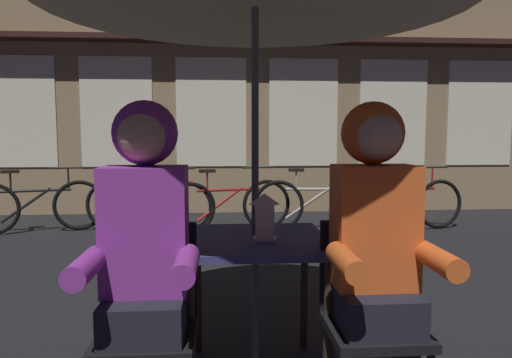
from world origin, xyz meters
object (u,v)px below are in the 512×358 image
(bicycle_second, at_px, (148,205))
(bicycle_third, at_px, (229,205))
(cafe_table, at_px, (255,257))
(bicycle_fifth, at_px, (405,204))
(person_right_hooded, at_px, (376,233))
(bicycle_fourth, at_px, (317,204))
(chair_right, at_px, (370,310))
(person_left_hooded, at_px, (144,237))
(chair_left, at_px, (149,316))
(bicycle_nearest, at_px, (36,206))
(lantern, at_px, (264,215))

(bicycle_second, bearing_deg, bicycle_third, -3.86)
(cafe_table, xyz_separation_m, bicycle_fifth, (2.21, 3.54, -0.29))
(person_right_hooded, bearing_deg, bicycle_fourth, 81.63)
(chair_right, distance_m, person_left_hooded, 1.03)
(chair_left, xyz_separation_m, bicycle_fifth, (2.69, 3.90, -0.14))
(bicycle_nearest, bearing_deg, chair_right, -53.66)
(cafe_table, height_order, chair_right, chair_right)
(cafe_table, bearing_deg, chair_left, -142.45)
(cafe_table, relative_size, chair_left, 0.85)
(person_left_hooded, height_order, bicycle_second, person_left_hooded)
(bicycle_nearest, bearing_deg, bicycle_fifth, -2.33)
(cafe_table, xyz_separation_m, chair_left, (-0.48, -0.37, -0.15))
(bicycle_nearest, distance_m, bicycle_fourth, 3.61)
(bicycle_third, xyz_separation_m, bicycle_fourth, (1.16, -0.01, 0.00))
(cafe_table, xyz_separation_m, bicycle_nearest, (-2.53, 3.73, -0.29))
(person_left_hooded, bearing_deg, lantern, 35.41)
(chair_left, distance_m, bicycle_nearest, 4.59)
(person_left_hooded, bearing_deg, cafe_table, 41.57)
(bicycle_third, bearing_deg, chair_right, -82.01)
(person_left_hooded, height_order, bicycle_third, person_left_hooded)
(bicycle_second, distance_m, bicycle_fourth, 2.20)
(person_left_hooded, bearing_deg, chair_right, 3.39)
(lantern, bearing_deg, bicycle_nearest, 124.24)
(chair_right, xyz_separation_m, bicycle_second, (-1.60, 4.08, -0.14))
(lantern, bearing_deg, cafe_table, 126.97)
(bicycle_fourth, height_order, bicycle_fifth, same)
(cafe_table, distance_m, bicycle_fourth, 3.80)
(bicycle_third, distance_m, bicycle_fifth, 2.30)
(cafe_table, height_order, bicycle_fourth, bicycle_fourth)
(chair_left, xyz_separation_m, bicycle_third, (0.40, 4.01, -0.14))
(chair_right, height_order, person_left_hooded, person_left_hooded)
(chair_left, relative_size, bicycle_second, 0.52)
(chair_right, relative_size, person_right_hooded, 0.62)
(chair_left, relative_size, bicycle_nearest, 0.53)
(lantern, relative_size, bicycle_third, 0.14)
(cafe_table, height_order, chair_left, chair_left)
(lantern, xyz_separation_m, bicycle_fifth, (2.17, 3.59, -0.51))
(chair_left, bearing_deg, person_right_hooded, -3.39)
(lantern, xyz_separation_m, bicycle_fourth, (1.04, 3.68, -0.51))
(person_left_hooded, bearing_deg, person_right_hooded, 0.00)
(lantern, xyz_separation_m, person_right_hooded, (0.44, -0.37, -0.01))
(person_right_hooded, bearing_deg, cafe_table, 138.43)
(person_left_hooded, xyz_separation_m, person_right_hooded, (0.96, 0.00, 0.00))
(cafe_table, distance_m, person_right_hooded, 0.67)
(cafe_table, height_order, bicycle_second, bicycle_second)
(person_left_hooded, distance_m, person_right_hooded, 0.96)
(bicycle_second, bearing_deg, lantern, -72.78)
(bicycle_fourth, bearing_deg, chair_right, -98.49)
(cafe_table, height_order, bicycle_fifth, bicycle_fifth)
(cafe_table, distance_m, chair_right, 0.62)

